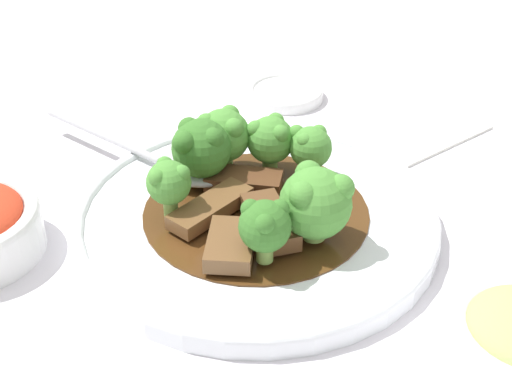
{
  "coord_description": "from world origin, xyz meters",
  "views": [
    {
      "loc": [
        0.35,
        0.31,
        0.35
      ],
      "look_at": [
        0.0,
        0.0,
        0.03
      ],
      "focal_mm": 50.0,
      "sensor_mm": 36.0,
      "label": 1
    }
  ],
  "objects_px": {
    "beef_strip_4": "(314,204)",
    "broccoli_floret_4": "(265,225)",
    "beef_strip_0": "(270,221)",
    "broccoli_floret_5": "(223,134)",
    "main_plate": "(256,217)",
    "broccoli_floret_3": "(316,201)",
    "broccoli_floret_1": "(308,146)",
    "sauce_dish": "(286,93)",
    "beef_strip_3": "(231,245)",
    "broccoli_floret_0": "(169,182)",
    "beef_strip_1": "(211,208)",
    "broccoli_floret_2": "(270,139)",
    "broccoli_floret_6": "(198,149)",
    "beef_strip_2": "(244,180)",
    "serving_spoon": "(176,165)"
  },
  "relations": [
    {
      "from": "beef_strip_4",
      "to": "broccoli_floret_4",
      "type": "relative_size",
      "value": 1.41
    },
    {
      "from": "beef_strip_0",
      "to": "broccoli_floret_5",
      "type": "xyz_separation_m",
      "value": [
        -0.04,
        -0.09,
        0.03
      ]
    },
    {
      "from": "main_plate",
      "to": "broccoli_floret_3",
      "type": "xyz_separation_m",
      "value": [
        -0.0,
        0.06,
        0.04
      ]
    },
    {
      "from": "broccoli_floret_1",
      "to": "sauce_dish",
      "type": "height_order",
      "value": "broccoli_floret_1"
    },
    {
      "from": "beef_strip_4",
      "to": "sauce_dish",
      "type": "bearing_deg",
      "value": -135.13
    },
    {
      "from": "beef_strip_3",
      "to": "broccoli_floret_0",
      "type": "height_order",
      "value": "broccoli_floret_0"
    },
    {
      "from": "beef_strip_1",
      "to": "broccoli_floret_2",
      "type": "height_order",
      "value": "broccoli_floret_2"
    },
    {
      "from": "broccoli_floret_5",
      "to": "broccoli_floret_4",
      "type": "bearing_deg",
      "value": 56.26
    },
    {
      "from": "beef_strip_0",
      "to": "broccoli_floret_0",
      "type": "xyz_separation_m",
      "value": [
        0.04,
        -0.07,
        0.02
      ]
    },
    {
      "from": "beef_strip_3",
      "to": "broccoli_floret_3",
      "type": "relative_size",
      "value": 1.1
    },
    {
      "from": "broccoli_floret_2",
      "to": "sauce_dish",
      "type": "height_order",
      "value": "broccoli_floret_2"
    },
    {
      "from": "beef_strip_0",
      "to": "broccoli_floret_6",
      "type": "height_order",
      "value": "broccoli_floret_6"
    },
    {
      "from": "beef_strip_2",
      "to": "broccoli_floret_0",
      "type": "xyz_separation_m",
      "value": [
        0.07,
        -0.02,
        0.02
      ]
    },
    {
      "from": "beef_strip_1",
      "to": "broccoli_floret_1",
      "type": "height_order",
      "value": "broccoli_floret_1"
    },
    {
      "from": "broccoli_floret_1",
      "to": "broccoli_floret_3",
      "type": "xyz_separation_m",
      "value": [
        0.07,
        0.06,
        0.01
      ]
    },
    {
      "from": "broccoli_floret_3",
      "to": "broccoli_floret_5",
      "type": "xyz_separation_m",
      "value": [
        -0.03,
        -0.12,
        0.0
      ]
    },
    {
      "from": "broccoli_floret_1",
      "to": "broccoli_floret_4",
      "type": "distance_m",
      "value": 0.13
    },
    {
      "from": "beef_strip_4",
      "to": "broccoli_floret_2",
      "type": "distance_m",
      "value": 0.08
    },
    {
      "from": "beef_strip_2",
      "to": "broccoli_floret_4",
      "type": "xyz_separation_m",
      "value": [
        0.06,
        0.08,
        0.03
      ]
    },
    {
      "from": "serving_spoon",
      "to": "main_plate",
      "type": "bearing_deg",
      "value": 93.32
    },
    {
      "from": "beef_strip_0",
      "to": "sauce_dish",
      "type": "distance_m",
      "value": 0.27
    },
    {
      "from": "beef_strip_4",
      "to": "sauce_dish",
      "type": "relative_size",
      "value": 0.85
    },
    {
      "from": "beef_strip_3",
      "to": "broccoli_floret_2",
      "type": "height_order",
      "value": "broccoli_floret_2"
    },
    {
      "from": "broccoli_floret_0",
      "to": "broccoli_floret_4",
      "type": "xyz_separation_m",
      "value": [
        -0.01,
        0.09,
        0.0
      ]
    },
    {
      "from": "main_plate",
      "to": "beef_strip_4",
      "type": "bearing_deg",
      "value": 129.21
    },
    {
      "from": "beef_strip_2",
      "to": "beef_strip_4",
      "type": "height_order",
      "value": "beef_strip_2"
    },
    {
      "from": "beef_strip_0",
      "to": "beef_strip_1",
      "type": "relative_size",
      "value": 0.96
    },
    {
      "from": "beef_strip_4",
      "to": "broccoli_floret_6",
      "type": "xyz_separation_m",
      "value": [
        0.03,
        -0.1,
        0.03
      ]
    },
    {
      "from": "beef_strip_3",
      "to": "broccoli_floret_6",
      "type": "bearing_deg",
      "value": -121.29
    },
    {
      "from": "sauce_dish",
      "to": "beef_strip_0",
      "type": "bearing_deg",
      "value": 36.76
    },
    {
      "from": "main_plate",
      "to": "broccoli_floret_3",
      "type": "relative_size",
      "value": 5.07
    },
    {
      "from": "beef_strip_3",
      "to": "broccoli_floret_4",
      "type": "distance_m",
      "value": 0.04
    },
    {
      "from": "beef_strip_4",
      "to": "broccoli_floret_3",
      "type": "bearing_deg",
      "value": 38.17
    },
    {
      "from": "broccoli_floret_1",
      "to": "broccoli_floret_3",
      "type": "distance_m",
      "value": 0.09
    },
    {
      "from": "broccoli_floret_2",
      "to": "sauce_dish",
      "type": "relative_size",
      "value": 0.58
    },
    {
      "from": "beef_strip_1",
      "to": "sauce_dish",
      "type": "distance_m",
      "value": 0.25
    },
    {
      "from": "beef_strip_2",
      "to": "serving_spoon",
      "type": "relative_size",
      "value": 0.31
    },
    {
      "from": "beef_strip_4",
      "to": "broccoli_floret_6",
      "type": "distance_m",
      "value": 0.11
    },
    {
      "from": "main_plate",
      "to": "broccoli_floret_1",
      "type": "height_order",
      "value": "broccoli_floret_1"
    },
    {
      "from": "broccoli_floret_3",
      "to": "serving_spoon",
      "type": "relative_size",
      "value": 0.26
    },
    {
      "from": "beef_strip_2",
      "to": "broccoli_floret_1",
      "type": "bearing_deg",
      "value": 154.25
    },
    {
      "from": "broccoli_floret_3",
      "to": "broccoli_floret_6",
      "type": "relative_size",
      "value": 1.02
    },
    {
      "from": "beef_strip_1",
      "to": "broccoli_floret_2",
      "type": "distance_m",
      "value": 0.09
    },
    {
      "from": "broccoli_floret_1",
      "to": "sauce_dish",
      "type": "xyz_separation_m",
      "value": [
        -0.13,
        -0.13,
        -0.04
      ]
    },
    {
      "from": "beef_strip_2",
      "to": "beef_strip_4",
      "type": "bearing_deg",
      "value": 100.98
    },
    {
      "from": "beef_strip_3",
      "to": "beef_strip_1",
      "type": "bearing_deg",
      "value": -118.72
    },
    {
      "from": "beef_strip_1",
      "to": "beef_strip_4",
      "type": "xyz_separation_m",
      "value": [
        -0.06,
        0.06,
        -0.0
      ]
    },
    {
      "from": "broccoli_floret_4",
      "to": "beef_strip_3",
      "type": "bearing_deg",
      "value": -69.93
    },
    {
      "from": "beef_strip_1",
      "to": "serving_spoon",
      "type": "xyz_separation_m",
      "value": [
        -0.03,
        -0.07,
        0.0
      ]
    },
    {
      "from": "beef_strip_0",
      "to": "broccoli_floret_3",
      "type": "distance_m",
      "value": 0.04
    }
  ]
}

